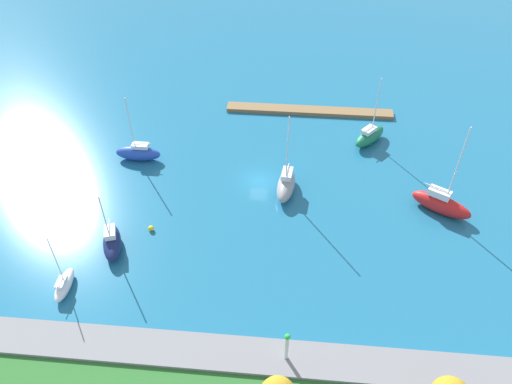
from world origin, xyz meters
The scene contains 11 objects.
water centered at (0.00, 0.00, 0.00)m, with size 160.00×160.00×0.00m, color #1E668C.
pier_dock centered at (-6.71, -18.05, 0.30)m, with size 26.85×2.29×0.60m, color olive.
breakwater centered at (0.00, 26.91, 0.68)m, with size 72.58×3.81×1.35m, color gray.
harbor_beacon centered at (-4.88, 26.91, 3.50)m, with size 0.56×0.56×3.73m.
sailboat_green_by_breakwater centered at (-15.67, -10.41, 1.19)m, with size 5.77×6.31×10.57m.
sailboat_gray_along_channel centered at (-3.79, 1.97, 1.30)m, with size 2.91×6.71×12.03m.
sailboat_navy_east_end centered at (15.94, 13.92, 1.12)m, with size 3.67×6.11×8.55m.
sailboat_red_far_north centered at (-23.36, 3.97, 1.37)m, with size 7.62×5.62×12.99m.
sailboat_blue_lone_south centered at (17.51, -3.22, 1.19)m, with size 6.44×2.00×10.10m.
sailboat_white_inner_mooring centered at (19.33, 20.11, 0.78)m, with size 1.56×4.62×7.94m.
mooring_buoy_yellow centered at (12.28, 10.58, 0.34)m, with size 0.68×0.68×0.68m, color yellow.
Camera 1 is at (-4.28, 51.33, 43.38)m, focal length 34.59 mm.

